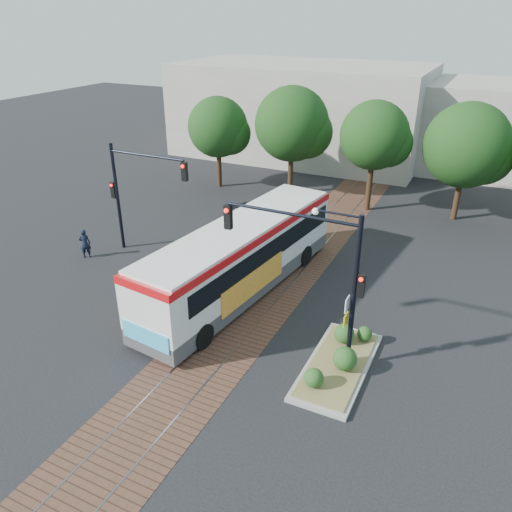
# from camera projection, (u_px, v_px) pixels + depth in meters

# --- Properties ---
(ground) EXTENTS (120.00, 120.00, 0.00)m
(ground) POSITION_uv_depth(u_px,v_px,m) (238.00, 323.00, 21.64)
(ground) COLOR black
(ground) RESTS_ON ground
(trackbed) EXTENTS (3.60, 40.00, 0.02)m
(trackbed) POSITION_uv_depth(u_px,v_px,m) (275.00, 282.00, 24.86)
(trackbed) COLOR brown
(trackbed) RESTS_ON ground
(tree_row) EXTENTS (26.40, 5.60, 7.67)m
(tree_row) POSITION_uv_depth(u_px,v_px,m) (371.00, 137.00, 32.26)
(tree_row) COLOR #382314
(tree_row) RESTS_ON ground
(warehouses) EXTENTS (40.00, 13.00, 8.00)m
(warehouses) POSITION_uv_depth(u_px,v_px,m) (386.00, 117.00, 43.34)
(warehouses) COLOR #ADA899
(warehouses) RESTS_ON ground
(city_bus) EXTENTS (4.29, 13.11, 3.45)m
(city_bus) POSITION_uv_depth(u_px,v_px,m) (242.00, 254.00, 23.38)
(city_bus) COLOR #434345
(city_bus) RESTS_ON ground
(traffic_island) EXTENTS (2.20, 5.20, 1.13)m
(traffic_island) POSITION_uv_depth(u_px,v_px,m) (339.00, 359.00, 18.89)
(traffic_island) COLOR gray
(traffic_island) RESTS_ON ground
(signal_pole_main) EXTENTS (5.49, 0.46, 6.00)m
(signal_pole_main) POSITION_uv_depth(u_px,v_px,m) (322.00, 263.00, 17.64)
(signal_pole_main) COLOR black
(signal_pole_main) RESTS_ON ground
(signal_pole_left) EXTENTS (4.99, 0.34, 6.00)m
(signal_pole_left) POSITION_uv_depth(u_px,v_px,m) (132.00, 185.00, 26.43)
(signal_pole_left) COLOR black
(signal_pole_left) RESTS_ON ground
(officer) EXTENTS (0.72, 0.66, 1.64)m
(officer) POSITION_uv_depth(u_px,v_px,m) (85.00, 243.00, 27.07)
(officer) COLOR black
(officer) RESTS_ON ground
(parked_car) EXTENTS (4.33, 2.91, 1.16)m
(parked_car) POSITION_uv_depth(u_px,v_px,m) (260.00, 221.00, 30.59)
(parked_car) COLOR black
(parked_car) RESTS_ON ground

